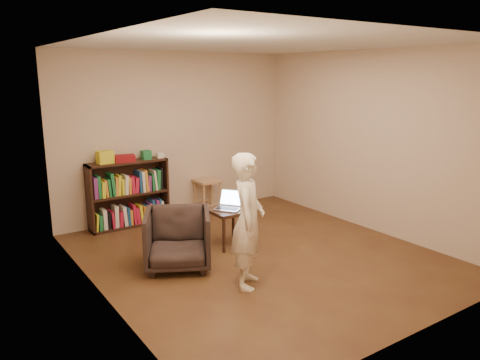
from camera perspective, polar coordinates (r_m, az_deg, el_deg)
floor at (r=6.04m, az=2.36°, el=-9.19°), size 4.50×4.50×0.00m
ceiling at (r=5.61m, az=2.61°, el=16.28°), size 4.50×4.50×0.00m
wall_back at (r=7.58m, az=-7.75°, el=5.43°), size 4.00×0.00×4.00m
wall_left at (r=4.78m, az=-17.15°, el=0.65°), size 0.00×4.50×4.50m
wall_right at (r=7.04m, az=15.70°, el=4.50°), size 0.00×4.50×4.50m
bookshelf at (r=7.25m, az=-13.44°, el=-2.09°), size 1.20×0.30×1.00m
box_yellow at (r=7.00m, az=-16.11°, el=2.70°), size 0.23×0.17×0.18m
red_cloth at (r=7.07m, az=-13.89°, el=2.57°), size 0.32×0.27×0.10m
box_green at (r=7.20m, az=-11.39°, el=3.02°), size 0.13×0.13×0.13m
box_white at (r=7.28m, az=-9.75°, el=2.98°), size 0.10×0.10×0.08m
stool at (r=7.74m, az=-4.00°, el=-0.73°), size 0.38×0.38×0.56m
armchair at (r=5.63m, az=-7.60°, el=-7.14°), size 1.02×1.03×0.70m
side_table at (r=6.28m, az=-1.39°, el=-4.32°), size 0.48×0.48×0.49m
laptop at (r=6.28m, az=-1.35°, el=-2.99°), size 0.47×0.47×0.23m
person at (r=4.99m, az=0.97°, el=-5.00°), size 0.62×0.63×1.47m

